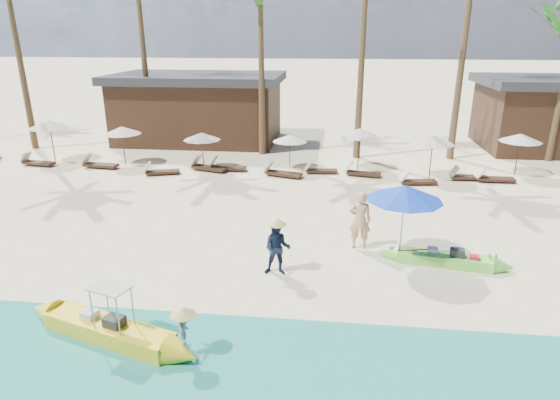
# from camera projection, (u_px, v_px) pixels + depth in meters

# --- Properties ---
(ground) EXTENTS (240.00, 240.00, 0.00)m
(ground) POSITION_uv_depth(u_px,v_px,m) (303.00, 272.00, 14.05)
(ground) COLOR #F5E5B5
(ground) RESTS_ON ground
(wet_sand_strip) EXTENTS (240.00, 4.50, 0.01)m
(wet_sand_strip) POSITION_uv_depth(u_px,v_px,m) (287.00, 391.00, 9.37)
(wet_sand_strip) COLOR tan
(wet_sand_strip) RESTS_ON ground
(green_canoe) EXTENTS (4.49, 1.04, 0.57)m
(green_canoe) POSITION_uv_depth(u_px,v_px,m) (444.00, 259.00, 14.44)
(green_canoe) COLOR #72E947
(green_canoe) RESTS_ON ground
(yellow_canoe) EXTENTS (5.33, 2.01, 1.42)m
(yellow_canoe) POSITION_uv_depth(u_px,v_px,m) (109.00, 330.00, 10.93)
(yellow_canoe) COLOR yellow
(yellow_canoe) RESTS_ON ground
(tourist) EXTENTS (0.72, 0.48, 1.98)m
(tourist) POSITION_uv_depth(u_px,v_px,m) (360.00, 220.00, 15.31)
(tourist) COLOR tan
(tourist) RESTS_ON ground
(vendor_green) EXTENTS (0.81, 0.63, 1.65)m
(vendor_green) POSITION_uv_depth(u_px,v_px,m) (277.00, 249.00, 13.69)
(vendor_green) COLOR #16203C
(vendor_green) RESTS_ON ground
(vendor_yellow) EXTENTS (0.48, 0.68, 0.96)m
(vendor_yellow) POSITION_uv_depth(u_px,v_px,m) (185.00, 331.00, 10.17)
(vendor_yellow) COLOR gray
(vendor_yellow) RESTS_ON ground
(blue_umbrella) EXTENTS (2.31, 2.31, 2.48)m
(blue_umbrella) POSITION_uv_depth(u_px,v_px,m) (405.00, 193.00, 14.05)
(blue_umbrella) COLOR #99999E
(blue_umbrella) RESTS_ON ground
(resort_parasol_2) EXTENTS (2.24, 2.24, 2.30)m
(resort_parasol_2) POSITION_uv_depth(u_px,v_px,m) (49.00, 124.00, 25.52)
(resort_parasol_2) COLOR #3A2117
(resort_parasol_2) RESTS_ON ground
(lounger_2_left) EXTENTS (1.90, 0.82, 0.63)m
(lounger_2_left) POSITION_uv_depth(u_px,v_px,m) (36.00, 162.00, 25.21)
(lounger_2_left) COLOR #3A2117
(lounger_2_left) RESTS_ON ground
(resort_parasol_3) EXTENTS (2.02, 2.02, 2.08)m
(resort_parasol_3) POSITION_uv_depth(u_px,v_px,m) (122.00, 130.00, 24.88)
(resort_parasol_3) COLOR #3A2117
(resort_parasol_3) RESTS_ON ground
(lounger_3_left) EXTENTS (1.99, 0.80, 0.66)m
(lounger_3_left) POSITION_uv_depth(u_px,v_px,m) (98.00, 164.00, 24.76)
(lounger_3_left) COLOR #3A2117
(lounger_3_left) RESTS_ON ground
(lounger_3_right) EXTENTS (1.84, 1.05, 0.60)m
(lounger_3_right) POSITION_uv_depth(u_px,v_px,m) (160.00, 171.00, 23.58)
(lounger_3_right) COLOR #3A2117
(lounger_3_right) RESTS_ON ground
(resort_parasol_4) EXTENTS (1.91, 1.91, 1.97)m
(resort_parasol_4) POSITION_uv_depth(u_px,v_px,m) (202.00, 136.00, 23.93)
(resort_parasol_4) COLOR #3A2117
(resort_parasol_4) RESTS_ON ground
(lounger_4_left) EXTENTS (2.06, 1.18, 0.67)m
(lounger_4_left) POSITION_uv_depth(u_px,v_px,m) (207.00, 167.00, 24.27)
(lounger_4_left) COLOR #3A2117
(lounger_4_left) RESTS_ON ground
(lounger_4_right) EXTENTS (1.91, 0.62, 0.64)m
(lounger_4_right) POSITION_uv_depth(u_px,v_px,m) (226.00, 167.00, 24.29)
(lounger_4_right) COLOR #3A2117
(lounger_4_right) RESTS_ON ground
(resort_parasol_5) EXTENTS (1.81, 1.81, 1.86)m
(resort_parasol_5) POSITION_uv_depth(u_px,v_px,m) (290.00, 138.00, 23.98)
(resort_parasol_5) COLOR #3A2117
(resort_parasol_5) RESTS_ON ground
(lounger_5_left) EXTENTS (2.01, 1.11, 0.65)m
(lounger_5_left) POSITION_uv_depth(u_px,v_px,m) (281.00, 172.00, 23.30)
(lounger_5_left) COLOR #3A2117
(lounger_5_left) RESTS_ON ground
(resort_parasol_6) EXTENTS (2.10, 2.10, 2.17)m
(resort_parasol_6) POSITION_uv_depth(u_px,v_px,m) (360.00, 133.00, 23.94)
(resort_parasol_6) COLOR #3A2117
(resort_parasol_6) RESTS_ON ground
(lounger_6_left) EXTENTS (1.69, 0.65, 0.56)m
(lounger_6_left) POSITION_uv_depth(u_px,v_px,m) (319.00, 170.00, 23.81)
(lounger_6_left) COLOR #3A2117
(lounger_6_left) RESTS_ON ground
(lounger_6_right) EXTENTS (1.84, 0.91, 0.60)m
(lounger_6_right) POSITION_uv_depth(u_px,v_px,m) (361.00, 172.00, 23.36)
(lounger_6_right) COLOR #3A2117
(lounger_6_right) RESTS_ON ground
(resort_parasol_7) EXTENTS (2.08, 2.08, 2.14)m
(resort_parasol_7) POSITION_uv_depth(u_px,v_px,m) (433.00, 140.00, 22.46)
(resort_parasol_7) COLOR #3A2117
(resort_parasol_7) RESTS_ON ground
(lounger_7_left) EXTENTS (1.81, 0.78, 0.60)m
(lounger_7_left) POSITION_uv_depth(u_px,v_px,m) (416.00, 181.00, 22.05)
(lounger_7_left) COLOR #3A2117
(lounger_7_left) RESTS_ON ground
(lounger_7_right) EXTENTS (1.84, 0.63, 0.62)m
(lounger_7_right) POSITION_uv_depth(u_px,v_px,m) (467.00, 176.00, 22.72)
(lounger_7_right) COLOR #3A2117
(lounger_7_right) RESTS_ON ground
(resort_parasol_8) EXTENTS (2.03, 2.03, 2.10)m
(resort_parasol_8) POSITION_uv_depth(u_px,v_px,m) (521.00, 138.00, 23.07)
(resort_parasol_8) COLOR #3A2117
(resort_parasol_8) RESTS_ON ground
(lounger_8_left) EXTENTS (1.85, 0.58, 0.62)m
(lounger_8_left) POSITION_uv_depth(u_px,v_px,m) (493.00, 178.00, 22.43)
(lounger_8_left) COLOR #3A2117
(lounger_8_left) RESTS_ON ground
(pavilion_west) EXTENTS (10.80, 6.60, 4.30)m
(pavilion_west) POSITION_uv_depth(u_px,v_px,m) (199.00, 107.00, 30.52)
(pavilion_west) COLOR #3A2117
(pavilion_west) RESTS_ON ground
(pavilion_east) EXTENTS (8.80, 6.60, 4.30)m
(pavilion_east) POSITION_uv_depth(u_px,v_px,m) (554.00, 113.00, 28.20)
(pavilion_east) COLOR #3A2117
(pavilion_east) RESTS_ON ground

